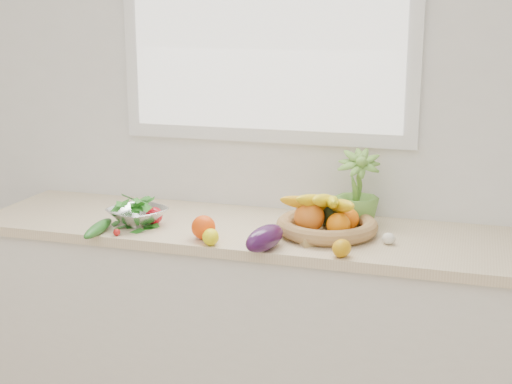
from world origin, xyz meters
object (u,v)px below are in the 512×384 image
(cucumber, at_px, (98,228))
(fruit_basket, at_px, (326,220))
(apple, at_px, (154,215))
(potted_herb, at_px, (357,189))
(colander_with_spinach, at_px, (137,211))
(eggplant, at_px, (265,238))

(cucumber, xyz_separation_m, fruit_basket, (0.86, 0.27, 0.03))
(apple, relative_size, potted_herb, 0.22)
(potted_herb, height_order, colander_with_spinach, potted_herb)
(apple, distance_m, potted_herb, 0.84)
(cucumber, bearing_deg, eggplant, 0.18)
(eggplant, xyz_separation_m, potted_herb, (0.27, 0.42, 0.10))
(eggplant, height_order, colander_with_spinach, colander_with_spinach)
(fruit_basket, xyz_separation_m, colander_with_spinach, (-0.76, -0.11, 0.00))
(cucumber, height_order, colander_with_spinach, colander_with_spinach)
(potted_herb, distance_m, colander_with_spinach, 0.90)
(eggplant, bearing_deg, apple, 160.03)
(fruit_basket, height_order, colander_with_spinach, fruit_basket)
(eggplant, distance_m, fruit_basket, 0.32)
(eggplant, bearing_deg, fruit_basket, 56.69)
(apple, xyz_separation_m, cucumber, (-0.15, -0.20, -0.01))
(apple, height_order, fruit_basket, fruit_basket)
(eggplant, distance_m, cucumber, 0.68)
(potted_herb, height_order, fruit_basket, potted_herb)
(apple, height_order, colander_with_spinach, colander_with_spinach)
(fruit_basket, distance_m, colander_with_spinach, 0.77)
(apple, relative_size, fruit_basket, 0.16)
(potted_herb, bearing_deg, cucumber, -155.77)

